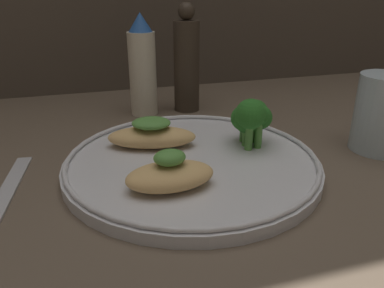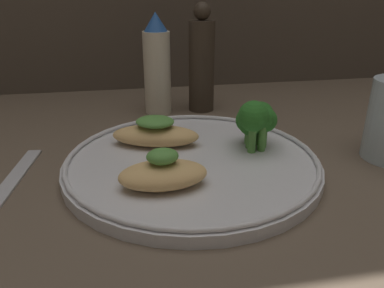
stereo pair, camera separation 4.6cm
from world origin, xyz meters
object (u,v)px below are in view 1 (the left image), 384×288
Objects in this scene: broccoli_bunch at (252,117)px; plate at (192,162)px; sauce_bottle at (142,67)px; pepper_grinder at (187,63)px.

plate is at bearing -167.42° from broccoli_bunch.
sauce_bottle is (-10.64, 21.78, 2.98)cm from broccoli_bunch.
plate is 4.61× the size of broccoli_bunch.
broccoli_bunch is at bearing -82.97° from pepper_grinder.
pepper_grinder reaches higher than plate.
pepper_grinder is (7.95, 0.00, 0.31)cm from sauce_bottle.
plate is 10.03cm from broccoli_bunch.
pepper_grinder is (6.14, 23.75, 7.65)cm from plate.
broccoli_bunch is 24.42cm from sauce_bottle.
broccoli_bunch is at bearing -63.97° from sauce_bottle.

